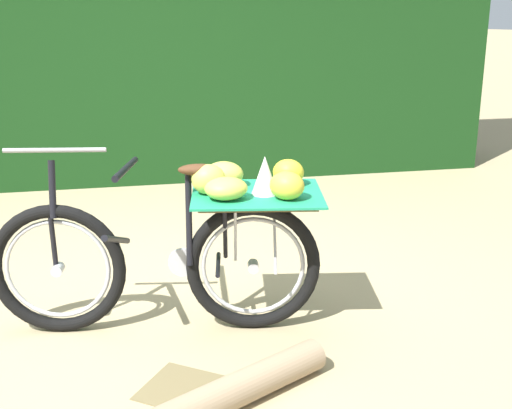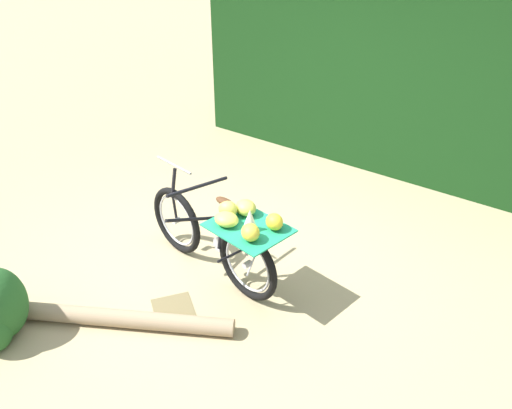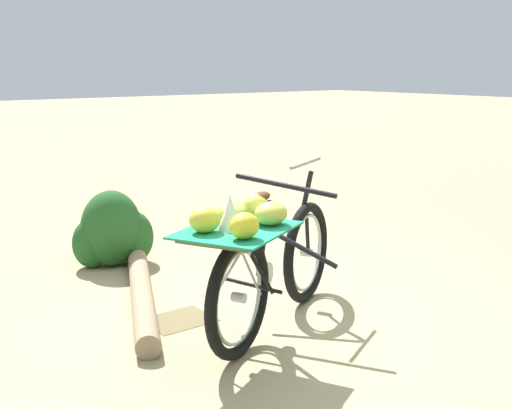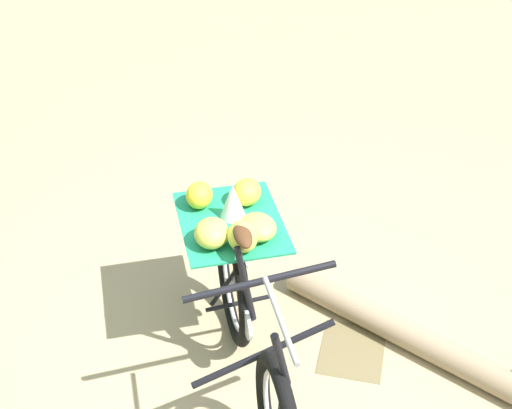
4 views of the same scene
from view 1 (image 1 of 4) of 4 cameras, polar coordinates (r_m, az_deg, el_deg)
The scene contains 4 objects.
ground_plane at distance 4.17m, azimuth -7.14°, elevation -8.41°, with size 60.00×60.00×0.00m, color tan.
foliage_hedge at distance 6.93m, azimuth -5.81°, elevation 15.60°, with size 5.87×0.90×3.19m, color #143814.
bicycle at distance 3.72m, azimuth -6.18°, elevation -3.16°, with size 1.73×1.05×1.03m.
leaf_litter_patch at distance 3.38m, azimuth -5.44°, elevation -14.95°, with size 0.44×0.36×0.01m, color olive.
Camera 1 is at (1.97, -3.20, 1.81)m, focal length 48.62 mm.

